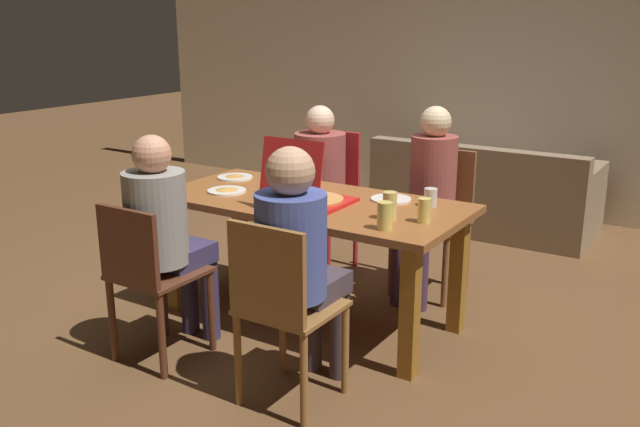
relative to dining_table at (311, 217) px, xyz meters
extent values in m
plane|color=brown|center=(0.00, 0.00, -0.64)|extent=(20.00, 20.00, 0.00)
cube|color=white|center=(0.00, 3.13, 0.83)|extent=(7.84, 0.12, 2.96)
cube|color=brown|center=(0.00, 0.00, 0.09)|extent=(1.81, 0.86, 0.04)
cube|color=#94601E|center=(-0.80, -0.32, -0.29)|extent=(0.08, 0.08, 0.71)
cube|color=#94601E|center=(0.80, -0.32, -0.29)|extent=(0.08, 0.08, 0.71)
cube|color=#94601E|center=(-0.80, 0.32, -0.29)|extent=(0.08, 0.08, 0.71)
cube|color=#94601E|center=(0.80, 0.32, -0.29)|extent=(0.08, 0.08, 0.71)
cylinder|color=#B1272C|center=(-0.23, 0.57, -0.41)|extent=(0.04, 0.04, 0.46)
cylinder|color=#B1272C|center=(-0.61, 0.57, -0.41)|extent=(0.04, 0.04, 0.46)
cylinder|color=#B1272C|center=(-0.23, 0.95, -0.41)|extent=(0.04, 0.04, 0.46)
cylinder|color=#B1272C|center=(-0.61, 0.95, -0.41)|extent=(0.04, 0.04, 0.46)
cube|color=#B1272C|center=(-0.42, 0.76, -0.17)|extent=(0.43, 0.43, 0.02)
cube|color=#B1272C|center=(-0.42, 0.96, 0.09)|extent=(0.41, 0.03, 0.51)
cylinder|color=#413835|center=(-0.33, 0.44, -0.40)|extent=(0.10, 0.10, 0.48)
cylinder|color=#413835|center=(-0.51, 0.44, -0.40)|extent=(0.10, 0.10, 0.48)
cube|color=#413835|center=(-0.42, 0.59, -0.11)|extent=(0.32, 0.34, 0.11)
cylinder|color=#96443F|center=(-0.42, 0.76, 0.12)|extent=(0.36, 0.36, 0.47)
sphere|color=beige|center=(-0.42, 0.76, 0.44)|extent=(0.20, 0.20, 0.20)
cylinder|color=#562D1C|center=(-0.60, -0.63, -0.41)|extent=(0.04, 0.04, 0.46)
cylinder|color=#562D1C|center=(-0.24, -0.63, -0.41)|extent=(0.04, 0.04, 0.46)
cylinder|color=#562D1C|center=(-0.60, -1.00, -0.41)|extent=(0.04, 0.04, 0.46)
cylinder|color=#562D1C|center=(-0.24, -1.00, -0.41)|extent=(0.04, 0.04, 0.46)
cube|color=#562D1C|center=(-0.42, -0.81, -0.17)|extent=(0.41, 0.43, 0.02)
cube|color=#562D1C|center=(-0.42, -1.01, 0.03)|extent=(0.39, 0.03, 0.39)
cylinder|color=#352D4E|center=(-0.50, -0.52, -0.40)|extent=(0.10, 0.10, 0.48)
cylinder|color=#352D4E|center=(-0.34, -0.52, -0.40)|extent=(0.10, 0.10, 0.48)
cube|color=#352D4E|center=(-0.42, -0.66, -0.11)|extent=(0.29, 0.31, 0.11)
cylinder|color=gray|center=(-0.42, -0.81, 0.13)|extent=(0.32, 0.32, 0.49)
sphere|color=tan|center=(-0.42, -0.81, 0.46)|extent=(0.20, 0.20, 0.20)
cylinder|color=brown|center=(0.61, 0.61, -0.41)|extent=(0.04, 0.04, 0.46)
cylinder|color=brown|center=(0.23, 0.61, -0.41)|extent=(0.04, 0.04, 0.46)
cylinder|color=brown|center=(0.61, 0.97, -0.41)|extent=(0.04, 0.04, 0.46)
cylinder|color=brown|center=(0.23, 0.97, -0.41)|extent=(0.04, 0.04, 0.46)
cube|color=brown|center=(0.42, 0.79, -0.17)|extent=(0.43, 0.42, 0.02)
cube|color=brown|center=(0.42, 0.99, 0.07)|extent=(0.41, 0.03, 0.46)
cylinder|color=#442D47|center=(0.49, 0.48, -0.40)|extent=(0.10, 0.10, 0.48)
cylinder|color=#442D47|center=(0.35, 0.48, -0.40)|extent=(0.10, 0.10, 0.48)
cube|color=#442D47|center=(0.42, 0.63, -0.11)|extent=(0.27, 0.32, 0.11)
cylinder|color=#99463F|center=(0.42, 0.79, 0.15)|extent=(0.30, 0.30, 0.52)
sphere|color=beige|center=(0.42, 0.79, 0.50)|extent=(0.20, 0.20, 0.20)
cylinder|color=olive|center=(0.24, -0.63, -0.41)|extent=(0.04, 0.04, 0.46)
cylinder|color=olive|center=(0.61, -0.63, -0.41)|extent=(0.04, 0.04, 0.46)
cylinder|color=olive|center=(0.24, -0.98, -0.41)|extent=(0.04, 0.04, 0.46)
cylinder|color=olive|center=(0.61, -0.98, -0.41)|extent=(0.04, 0.04, 0.46)
cube|color=olive|center=(0.42, -0.81, -0.17)|extent=(0.42, 0.41, 0.02)
cube|color=olive|center=(0.42, -1.00, 0.05)|extent=(0.40, 0.03, 0.43)
cylinder|color=#42353D|center=(0.34, -0.51, -0.40)|extent=(0.10, 0.10, 0.48)
cylinder|color=#42353D|center=(0.50, -0.51, -0.40)|extent=(0.10, 0.10, 0.48)
cube|color=#42353D|center=(0.42, -0.65, -0.11)|extent=(0.29, 0.31, 0.11)
cylinder|color=#445299|center=(0.42, -0.81, 0.13)|extent=(0.33, 0.33, 0.49)
sphere|color=tan|center=(0.42, -0.81, 0.47)|extent=(0.22, 0.22, 0.22)
cube|color=red|center=(0.07, -0.07, 0.12)|extent=(0.38, 0.38, 0.02)
cylinder|color=#C98644|center=(0.07, -0.07, 0.14)|extent=(0.34, 0.34, 0.01)
cube|color=red|center=(0.07, -0.30, 0.32)|extent=(0.38, 0.08, 0.38)
cylinder|color=white|center=(-0.53, -0.12, 0.11)|extent=(0.23, 0.23, 0.01)
cone|color=#C18C42|center=(-0.53, -0.12, 0.13)|extent=(0.14, 0.14, 0.02)
cylinder|color=white|center=(-0.72, 0.19, 0.11)|extent=(0.23, 0.23, 0.01)
cone|color=#BD813A|center=(-0.72, 0.19, 0.13)|extent=(0.13, 0.13, 0.02)
cylinder|color=white|center=(0.40, 0.24, 0.11)|extent=(0.23, 0.23, 0.01)
cylinder|color=white|center=(-0.33, 0.22, 0.11)|extent=(0.21, 0.21, 0.01)
cylinder|color=#E4CC62|center=(0.75, -0.08, 0.17)|extent=(0.07, 0.07, 0.13)
cylinder|color=silver|center=(0.65, 0.24, 0.16)|extent=(0.07, 0.07, 0.10)
cylinder|color=#DFC75B|center=(0.63, -0.29, 0.18)|extent=(0.08, 0.08, 0.14)
cylinder|color=#DDC565|center=(0.57, -0.12, 0.18)|extent=(0.07, 0.07, 0.15)
cube|color=#866F55|center=(0.22, 2.41, -0.42)|extent=(1.82, 0.83, 0.44)
cube|color=#866F55|center=(0.22, 2.07, -0.04)|extent=(1.82, 0.16, 0.32)
cube|color=#866F55|center=(-0.59, 2.41, -0.11)|extent=(0.20, 0.79, 0.18)
cube|color=#866F55|center=(1.04, 2.41, -0.11)|extent=(0.20, 0.79, 0.18)
camera|label=1|loc=(2.11, -3.23, 1.13)|focal=38.63mm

